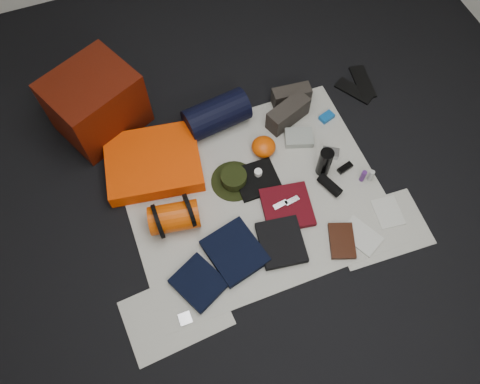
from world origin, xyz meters
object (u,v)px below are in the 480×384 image
object	(u,v)px
red_cabinet	(96,103)
compact_camera	(330,153)
sleeping_pad	(153,163)
navy_duffel	(217,115)
stuff_sack	(174,217)
paperback_book	(342,241)
water_bottle	(325,162)

from	to	relation	value
red_cabinet	compact_camera	world-z (taller)	red_cabinet
sleeping_pad	navy_duffel	distance (m)	0.54
stuff_sack	navy_duffel	distance (m)	0.79
red_cabinet	stuff_sack	size ratio (longest dim) A/B	1.77
stuff_sack	paperback_book	size ratio (longest dim) A/B	1.33
compact_camera	paperback_book	world-z (taller)	compact_camera
stuff_sack	paperback_book	distance (m)	1.04
stuff_sack	red_cabinet	bearing A→B (deg)	104.87
water_bottle	compact_camera	bearing A→B (deg)	42.66
navy_duffel	compact_camera	size ratio (longest dim) A/B	3.87
red_cabinet	water_bottle	world-z (taller)	red_cabinet
stuff_sack	paperback_book	xyz separation A→B (m)	(0.91, -0.48, -0.07)
sleeping_pad	water_bottle	size ratio (longest dim) A/B	2.71
red_cabinet	paperback_book	size ratio (longest dim) A/B	2.35
water_bottle	compact_camera	size ratio (longest dim) A/B	1.99
water_bottle	navy_duffel	bearing A→B (deg)	131.14
compact_camera	stuff_sack	bearing A→B (deg)	-141.31
red_cabinet	sleeping_pad	distance (m)	0.55
red_cabinet	sleeping_pad	size ratio (longest dim) A/B	0.89
sleeping_pad	navy_duffel	size ratio (longest dim) A/B	1.40
water_bottle	paperback_book	distance (m)	0.52
compact_camera	paperback_book	size ratio (longest dim) A/B	0.49
sleeping_pad	water_bottle	bearing A→B (deg)	-22.53
red_cabinet	navy_duffel	world-z (taller)	red_cabinet
sleeping_pad	compact_camera	size ratio (longest dim) A/B	5.40
stuff_sack	navy_duffel	bearing A→B (deg)	51.14
navy_duffel	paperback_book	bearing A→B (deg)	-76.48
sleeping_pad	water_bottle	distance (m)	1.12
red_cabinet	paperback_book	bearing A→B (deg)	-74.99
red_cabinet	navy_duffel	size ratio (longest dim) A/B	1.24
navy_duffel	paperback_book	world-z (taller)	navy_duffel
red_cabinet	water_bottle	bearing A→B (deg)	-60.09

